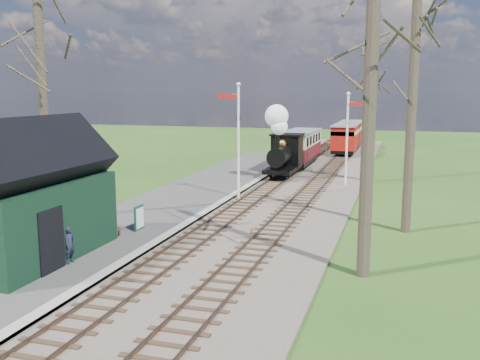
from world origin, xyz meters
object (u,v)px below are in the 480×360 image
object	(u,v)px
semaphore_near	(237,133)
person	(70,245)
locomotive	(283,146)
sign_board	(139,218)
station_shed	(30,198)
red_carriage_b	(351,134)
bench	(100,227)
semaphore_far	(348,132)
coach	(300,146)
red_carriage_a	(345,138)

from	to	relation	value
semaphore_near	person	size ratio (longest dim) A/B	5.01
locomotive	sign_board	distance (m)	15.60
station_shed	red_carriage_b	xyz separation A→B (m)	(6.90, 39.42, -0.73)
station_shed	person	distance (m)	2.12
person	bench	bearing A→B (deg)	12.69
semaphore_far	coach	world-z (taller)	semaphore_far
red_carriage_a	person	size ratio (longest dim) A/B	4.26
red_carriage_b	bench	bearing A→B (deg)	-99.35
semaphore_far	coach	distance (m)	9.08
station_shed	bench	xyz separation A→B (m)	(0.87, 2.79, -1.64)
coach	person	xyz separation A→B (m)	(-2.75, -25.88, -0.77)
red_carriage_a	sign_board	distance (m)	30.01
locomotive	sign_board	world-z (taller)	locomotive
coach	semaphore_far	bearing A→B (deg)	-60.58
locomotive	semaphore_near	bearing A→B (deg)	-95.62
locomotive	red_carriage_a	bearing A→B (deg)	79.60
red_carriage_b	person	xyz separation A→B (m)	(-5.35, -39.55, -0.72)
coach	locomotive	bearing A→B (deg)	-90.11
semaphore_far	bench	distance (m)	17.31
station_shed	sign_board	bearing A→B (deg)	68.51
semaphore_far	sign_board	distance (m)	15.53
sign_board	person	world-z (taller)	person
coach	person	size ratio (longest dim) A/B	6.12
semaphore_near	red_carriage_a	world-z (taller)	semaphore_near
semaphore_near	sign_board	size ratio (longest dim) A/B	6.21
bench	person	xyz separation A→B (m)	(0.68, -2.92, 0.19)
semaphore_near	station_shed	bearing A→B (deg)	-106.38
sign_board	person	xyz separation A→B (m)	(-0.17, -4.50, 0.12)
semaphore_far	red_carriage_b	distance (m)	21.57
semaphore_far	locomotive	xyz separation A→B (m)	(-4.39, 1.69, -1.17)
semaphore_far	sign_board	xyz separation A→B (m)	(-6.95, -13.63, -2.65)
locomotive	red_carriage_a	size ratio (longest dim) A/B	0.90
semaphore_near	red_carriage_b	distance (m)	27.70
person	locomotive	bearing A→B (deg)	-8.32
semaphore_far	person	world-z (taller)	semaphore_far
coach	sign_board	world-z (taller)	coach
red_carriage_a	bench	bearing A→B (deg)	-100.96
red_carriage_b	sign_board	xyz separation A→B (m)	(-5.18, -35.05, -0.84)
locomotive	red_carriage_a	distance (m)	14.48
locomotive	person	distance (m)	20.05
locomotive	red_carriage_a	world-z (taller)	locomotive
red_carriage_a	sign_board	size ratio (longest dim) A/B	5.28
red_carriage_b	sign_board	bearing A→B (deg)	-98.40
bench	semaphore_near	bearing A→B (deg)	73.89
station_shed	semaphore_far	size ratio (longest dim) A/B	1.10
semaphore_far	bench	size ratio (longest dim) A/B	3.47
station_shed	locomotive	world-z (taller)	station_shed
red_carriage_b	semaphore_near	bearing A→B (deg)	-97.01
locomotive	red_carriage_b	distance (m)	19.91
coach	red_carriage_a	bearing A→B (deg)	72.33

